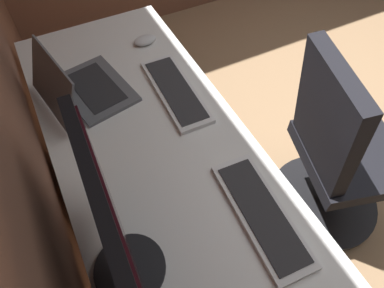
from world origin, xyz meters
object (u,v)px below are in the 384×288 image
object	(u,v)px
monitor_primary	(115,234)
keyboard_main	(262,214)
keyboard_spare	(176,91)
laptop_leftmost	(79,87)
drawer_pedestal	(151,189)
office_chair	(335,158)
mouse_spare	(145,40)

from	to	relation	value
monitor_primary	keyboard_main	world-z (taller)	monitor_primary
monitor_primary	keyboard_main	bearing A→B (deg)	-93.92
keyboard_main	keyboard_spare	distance (m)	0.60
laptop_leftmost	keyboard_main	world-z (taller)	laptop_leftmost
drawer_pedestal	laptop_leftmost	size ratio (longest dim) A/B	1.83
laptop_leftmost	keyboard_main	distance (m)	0.82
laptop_leftmost	keyboard_main	size ratio (longest dim) A/B	0.89
keyboard_spare	office_chair	world-z (taller)	office_chair
mouse_spare	keyboard_main	bearing A→B (deg)	179.72
monitor_primary	keyboard_spare	xyz separation A→B (m)	(0.57, -0.41, -0.24)
keyboard_spare	keyboard_main	bearing A→B (deg)	-179.31
monitor_primary	mouse_spare	bearing A→B (deg)	-24.49
keyboard_main	mouse_spare	distance (m)	0.95
drawer_pedestal	keyboard_main	xyz separation A→B (m)	(-0.46, -0.22, 0.39)
keyboard_main	keyboard_spare	xyz separation A→B (m)	(0.60, 0.01, 0.00)
laptop_leftmost	monitor_primary	bearing A→B (deg)	174.56
drawer_pedestal	monitor_primary	world-z (taller)	monitor_primary
keyboard_spare	mouse_spare	xyz separation A→B (m)	(0.35, -0.01, 0.01)
keyboard_main	office_chair	size ratio (longest dim) A/B	0.44
laptop_leftmost	office_chair	distance (m)	1.12
keyboard_spare	mouse_spare	bearing A→B (deg)	-1.95
monitor_primary	laptop_leftmost	size ratio (longest dim) A/B	1.41
laptop_leftmost	keyboard_spare	xyz separation A→B (m)	(-0.15, -0.34, -0.04)
keyboard_main	keyboard_spare	bearing A→B (deg)	0.69
monitor_primary	keyboard_spare	bearing A→B (deg)	-35.51
keyboard_main	keyboard_spare	size ratio (longest dim) A/B	1.01
mouse_spare	office_chair	size ratio (longest dim) A/B	0.11
drawer_pedestal	office_chair	world-z (taller)	office_chair
monitor_primary	office_chair	size ratio (longest dim) A/B	0.55
office_chair	keyboard_spare	bearing A→B (deg)	52.46
laptop_leftmost	keyboard_spare	size ratio (longest dim) A/B	0.90
monitor_primary	keyboard_spare	world-z (taller)	monitor_primary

